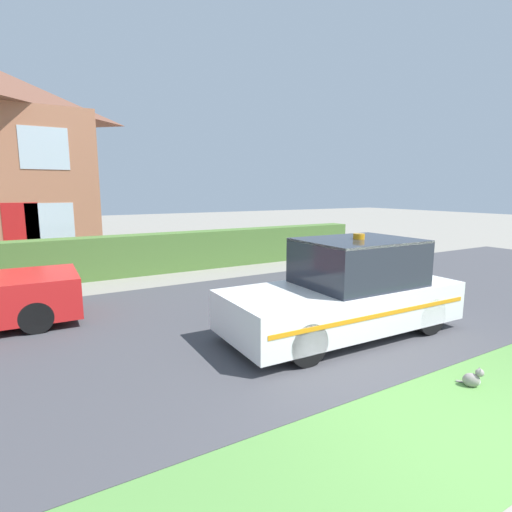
% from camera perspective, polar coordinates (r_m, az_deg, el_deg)
% --- Properties ---
extents(ground_plane, '(80.00, 80.00, 0.00)m').
position_cam_1_polar(ground_plane, '(4.89, 30.44, -22.45)').
color(ground_plane, gray).
extents(road_strip, '(28.00, 6.72, 0.01)m').
position_cam_1_polar(road_strip, '(7.96, -0.61, -8.72)').
color(road_strip, '#424247').
rests_on(road_strip, ground).
extents(lawn_verge, '(28.00, 1.82, 0.01)m').
position_cam_1_polar(lawn_verge, '(5.06, 26.17, -20.93)').
color(lawn_verge, '#568C42').
rests_on(lawn_verge, ground).
extents(garden_hedge, '(12.22, 0.69, 1.19)m').
position_cam_1_polar(garden_hedge, '(12.84, -8.89, 0.82)').
color(garden_hedge, '#4C7233').
rests_on(garden_hedge, ground).
extents(police_car, '(4.25, 1.83, 1.73)m').
position_cam_1_polar(police_car, '(7.11, 12.87, -4.86)').
color(police_car, black).
rests_on(police_car, road_strip).
extents(cat, '(0.24, 0.30, 0.26)m').
position_cam_1_polar(cat, '(5.99, 28.58, -15.15)').
color(cat, gray).
rests_on(cat, ground).
extents(wheelie_bin, '(0.73, 0.72, 1.02)m').
position_cam_1_polar(wheelie_bin, '(15.20, 3.78, 1.93)').
color(wheelie_bin, '#474C8C').
rests_on(wheelie_bin, ground).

